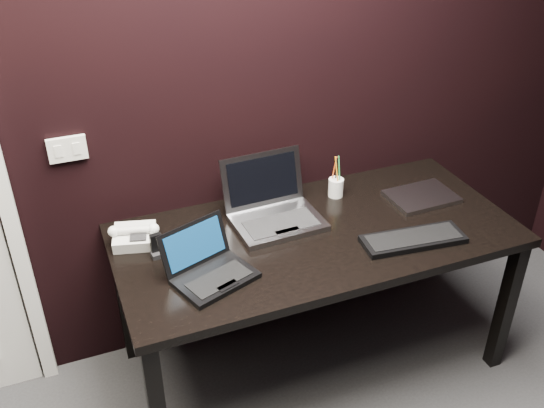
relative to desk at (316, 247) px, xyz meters
name	(u,v)px	position (x,y,z in m)	size (l,w,h in m)	color
wall_back	(215,84)	(-0.30, 0.40, 0.64)	(4.00, 4.00, 0.00)	black
wall_switch	(67,149)	(-0.92, 0.39, 0.46)	(0.15, 0.02, 0.10)	silver
desk	(316,247)	(0.00, 0.00, 0.00)	(1.70, 0.80, 0.74)	black
netbook	(209,268)	(-0.51, -0.12, 0.12)	(0.36, 0.34, 0.19)	black
silver_laptop	(274,210)	(-0.14, 0.15, 0.13)	(0.39, 0.35, 0.26)	gray
ext_keyboard	(413,239)	(0.34, -0.22, 0.09)	(0.44, 0.19, 0.03)	black
closed_laptop	(421,197)	(0.57, 0.07, 0.09)	(0.31, 0.23, 0.02)	#9C9DA2
desk_phone	(135,236)	(-0.73, 0.20, 0.12)	(0.21, 0.19, 0.10)	silver
mobile_phone	(157,248)	(-0.66, 0.08, 0.11)	(0.06, 0.05, 0.10)	black
pen_cup	(336,187)	(0.21, 0.24, 0.13)	(0.07, 0.07, 0.20)	white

